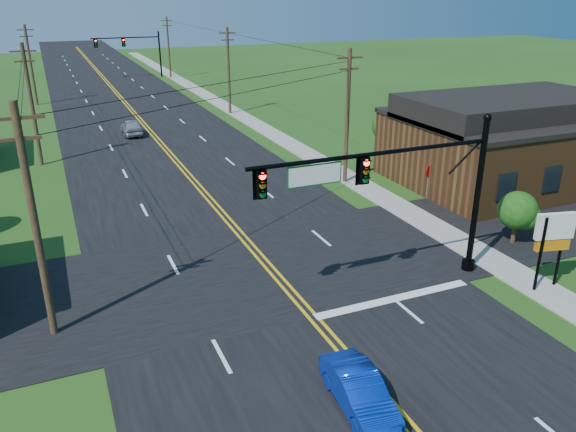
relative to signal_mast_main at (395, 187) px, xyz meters
name	(u,v)px	position (x,y,z in m)	size (l,w,h in m)	color
road_main	(136,117)	(-4.34, 42.00, -4.73)	(16.00, 220.00, 0.04)	black
road_cross	(265,267)	(-4.34, 4.00, -4.73)	(70.00, 10.00, 0.04)	black
sidewalk	(262,128)	(6.16, 32.00, -4.71)	(2.00, 160.00, 0.08)	gray
signal_mast_main	(395,187)	(0.00, 0.00, 0.00)	(11.30, 0.60, 7.48)	black
signal_mast_far	(131,48)	(0.10, 72.00, -0.20)	(10.98, 0.60, 7.48)	black
brick_building	(505,148)	(15.66, 10.00, -2.40)	(14.20, 11.20, 4.70)	#573619
utility_pole_left_a	(34,221)	(-13.84, 2.00, -0.03)	(1.80, 0.28, 9.00)	#331F17
utility_pole_left_b	(32,103)	(-13.84, 27.00, -0.03)	(1.80, 0.28, 9.00)	#331F17
utility_pole_left_c	(31,63)	(-13.84, 54.00, -0.03)	(1.80, 0.28, 9.00)	#331F17
utility_pole_right_a	(347,115)	(5.46, 14.00, -0.03)	(1.80, 0.28, 9.00)	#331F17
utility_pole_right_b	(229,69)	(5.46, 40.00, -0.03)	(1.80, 0.28, 9.00)	#331F17
utility_pole_right_c	(169,46)	(5.46, 70.00, -0.03)	(1.80, 0.28, 9.00)	#331F17
tree_right_back	(391,126)	(11.66, 18.00, -2.15)	(3.00, 3.00, 4.10)	#331F17
shrub_corner	(518,211)	(8.66, 1.50, -2.90)	(2.00, 2.00, 2.86)	#331F17
blue_car	(359,392)	(-5.13, -6.31, -4.13)	(1.31, 3.75, 1.24)	#082BAF
distant_car	(132,127)	(-5.94, 34.08, -4.03)	(1.69, 4.20, 1.43)	#ACACB1
stop_sign	(429,174)	(8.66, 8.98, -3.12)	(0.76, 0.33, 2.26)	slate
pylon_sign	(554,234)	(6.38, -2.80, -2.12)	(1.76, 0.64, 3.60)	black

